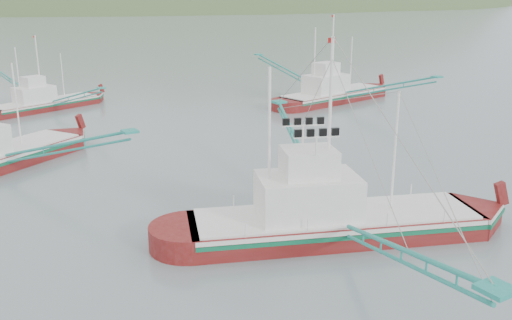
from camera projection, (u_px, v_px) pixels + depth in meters
ground at (312, 240)px, 32.08m from camera, size 1200.00×1200.00×0.00m
main_boat at (334, 196)px, 31.89m from camera, size 17.01×28.80×12.13m
bg_boat_far at (44, 95)px, 66.32m from camera, size 13.01×22.17×9.23m
bg_boat_right at (333, 87)px, 70.85m from camera, size 16.14×28.14×11.48m
headland_right at (235, 5)px, 503.17m from camera, size 684.00×432.00×306.00m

